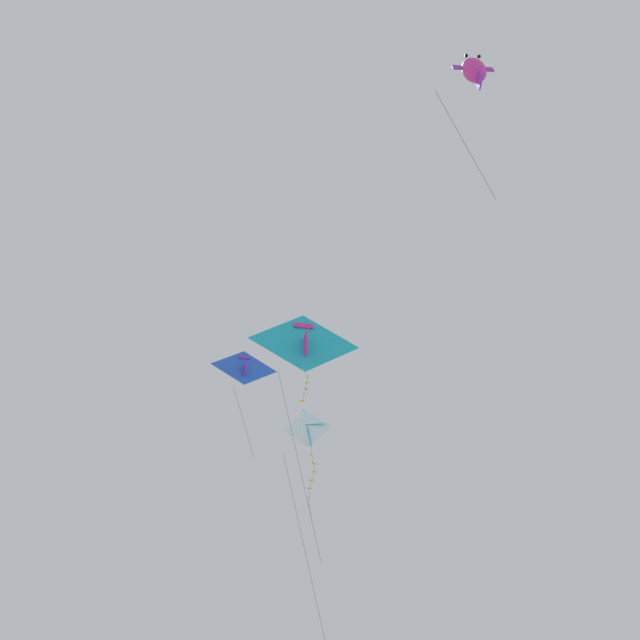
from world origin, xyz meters
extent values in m
cube|color=white|center=(3.95, 5.43, 19.55)|extent=(1.93, 0.72, 1.88)
cylinder|color=#1EB2C6|center=(3.95, 5.40, 19.56)|extent=(0.13, 1.14, 2.04)
cylinder|color=#1EB2C6|center=(3.95, 5.48, 19.71)|extent=(1.49, 0.70, 0.05)
cylinder|color=#47474C|center=(3.99, 4.88, 18.37)|extent=(0.02, 0.01, 0.34)
cube|color=yellow|center=(4.00, 4.87, 18.20)|extent=(0.10, 0.16, 0.06)
cylinder|color=#47474C|center=(4.05, 4.86, 18.03)|extent=(0.02, 0.12, 0.34)
cube|color=yellow|center=(4.10, 4.86, 17.86)|extent=(0.17, 0.04, 0.06)
cylinder|color=#47474C|center=(4.12, 4.85, 17.69)|extent=(0.02, 0.04, 0.34)
cube|color=yellow|center=(4.13, 4.85, 17.52)|extent=(0.17, 0.07, 0.06)
cylinder|color=#47474C|center=(4.08, 4.86, 17.35)|extent=(0.04, 0.12, 0.34)
cube|color=yellow|center=(4.02, 4.88, 17.18)|extent=(0.17, 0.05, 0.06)
cylinder|color=#47474C|center=(3.98, 4.87, 17.01)|extent=(0.02, 0.09, 0.34)
cube|color=yellow|center=(3.94, 4.87, 16.84)|extent=(0.17, 0.03, 0.06)
cylinder|color=#47474C|center=(3.93, 4.89, 16.67)|extent=(0.07, 0.03, 0.34)
cube|color=yellow|center=(3.92, 4.92, 16.50)|extent=(0.08, 0.17, 0.06)
cylinder|color=#47474C|center=(3.92, 4.91, 16.33)|extent=(0.04, 0.02, 0.34)
cube|color=yellow|center=(3.93, 4.90, 16.16)|extent=(0.02, 0.17, 0.06)
cylinder|color=#47474C|center=(3.97, 4.88, 15.99)|extent=(0.05, 0.10, 0.34)
cube|color=yellow|center=(4.02, 4.86, 15.82)|extent=(0.03, 0.17, 0.06)
cylinder|color=#47474C|center=(3.90, 5.78, 15.00)|extent=(1.81, 0.20, 7.08)
pyramid|color=blue|center=(1.61, 8.45, 23.47)|extent=(2.26, 0.48, 1.40)
cube|color=purple|center=(1.62, 8.28, 23.32)|extent=(0.07, 0.68, 0.76)
cube|color=purple|center=(1.61, 8.59, 24.06)|extent=(0.56, 0.09, 0.15)
cylinder|color=#47474C|center=(1.76, 8.85, 20.97)|extent=(1.11, 0.30, 3.59)
pyramid|color=#1EB2C6|center=(3.39, 3.65, 22.58)|extent=(3.35, 0.67, 2.10)
cube|color=#DB2D93|center=(3.38, 3.41, 22.36)|extent=(0.11, 0.98, 1.10)
cube|color=#DB2D93|center=(3.40, 3.81, 23.47)|extent=(0.84, 0.14, 0.23)
cylinder|color=#47474C|center=(3.37, 3.47, 21.39)|extent=(0.04, 0.03, 0.28)
cube|color=yellow|center=(3.36, 3.49, 21.25)|extent=(0.11, 0.16, 0.06)
cylinder|color=#47474C|center=(3.43, 3.49, 21.12)|extent=(0.01, 0.16, 0.28)
cube|color=yellow|center=(3.51, 3.49, 20.98)|extent=(0.03, 0.17, 0.06)
cylinder|color=#47474C|center=(3.49, 3.47, 20.84)|extent=(0.04, 0.04, 0.28)
cube|color=yellow|center=(3.48, 3.46, 20.70)|extent=(0.13, 0.14, 0.06)
cylinder|color=#47474C|center=(3.46, 3.48, 20.57)|extent=(0.05, 0.05, 0.28)
cube|color=yellow|center=(3.44, 3.49, 20.43)|extent=(0.16, 0.10, 0.06)
cylinder|color=#47474C|center=(3.39, 3.47, 20.29)|extent=(0.05, 0.10, 0.28)
cube|color=yellow|center=(3.35, 3.45, 20.15)|extent=(0.06, 0.17, 0.06)
cylinder|color=#47474C|center=(3.31, 3.44, 20.02)|extent=(0.03, 0.07, 0.28)
cube|color=yellow|center=(3.28, 3.44, 19.88)|extent=(0.17, 0.06, 0.06)
cylinder|color=#47474C|center=(3.37, 4.37, 17.72)|extent=(1.84, 0.03, 7.61)
ellipsoid|color=#DB2D93|center=(5.88, -8.55, 26.15)|extent=(0.91, 1.27, 1.61)
cube|color=purple|center=(6.27, -8.54, 26.31)|extent=(0.55, 0.26, 0.32)
cube|color=purple|center=(5.52, -8.42, 26.31)|extent=(0.55, 0.26, 0.32)
cube|color=purple|center=(5.82, -8.91, 25.35)|extent=(0.15, 0.61, 0.61)
sphere|color=black|center=(6.07, -8.65, 26.70)|extent=(0.14, 0.17, 0.15)
sphere|color=black|center=(5.68, -8.58, 26.70)|extent=(0.14, 0.17, 0.15)
cylinder|color=#47474C|center=(5.56, -8.04, 23.53)|extent=(1.85, 0.53, 3.42)
camera|label=1|loc=(-2.76, -23.68, 7.99)|focal=43.04mm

